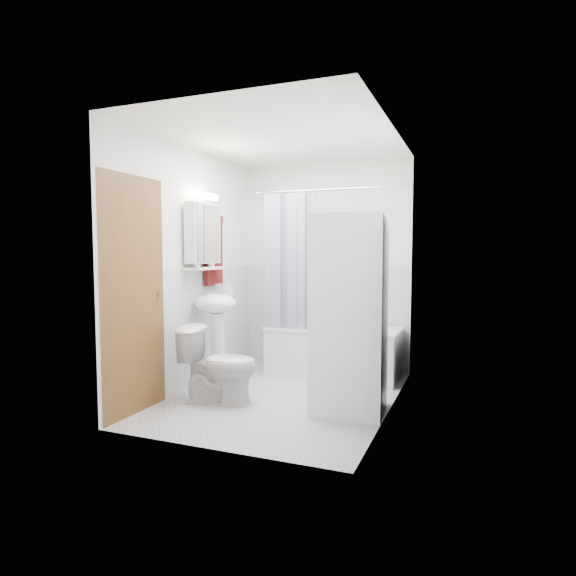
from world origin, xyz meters
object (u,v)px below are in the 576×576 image
at_px(washer_dryer, 349,314).
at_px(toilet, 219,365).
at_px(bathtub, 334,349).
at_px(sink, 216,318).

height_order(washer_dryer, toilet, washer_dryer).
xyz_separation_m(bathtub, toilet, (-0.71, -1.27, 0.04)).
bearing_deg(sink, washer_dryer, -9.42).
distance_m(washer_dryer, toilet, 1.27).
bearing_deg(washer_dryer, toilet, -175.40).
distance_m(bathtub, toilet, 1.46).
bearing_deg(washer_dryer, bathtub, 107.41).
height_order(bathtub, sink, sink).
bearing_deg(bathtub, sink, -139.55).
distance_m(sink, washer_dryer, 1.46).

